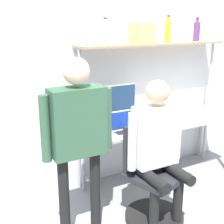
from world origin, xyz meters
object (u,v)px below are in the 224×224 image
object	(u,v)px
bottle_clear	(105,33)
cell_phone	(148,129)
person_standing	(78,129)
office_chair	(152,191)
laptop	(123,126)
person_seated	(158,142)
monitor	(116,103)
storage_box	(142,33)
bottle_purple	(197,31)
bottle_amber	(168,31)

from	to	relation	value
bottle_clear	cell_phone	bearing A→B (deg)	-46.89
person_standing	office_chair	bearing A→B (deg)	-6.74
laptop	person_seated	distance (m)	0.57
monitor	person_standing	world-z (taller)	person_standing
laptop	storage_box	world-z (taller)	storage_box
laptop	person_standing	distance (m)	0.84
bottle_purple	storage_box	distance (m)	0.78
person_seated	bottle_clear	size ratio (longest dim) A/B	5.00
office_chair	storage_box	distance (m)	1.66
monitor	storage_box	world-z (taller)	storage_box
monitor	office_chair	bearing A→B (deg)	-92.06
person_seated	person_standing	world-z (taller)	person_standing
person_seated	storage_box	bearing A→B (deg)	66.98
monitor	bottle_purple	world-z (taller)	bottle_purple
monitor	bottle_amber	bearing A→B (deg)	1.96
cell_phone	person_standing	distance (m)	1.04
bottle_amber	bottle_clear	world-z (taller)	bottle_amber
office_chair	storage_box	xyz separation A→B (m)	(0.37, 0.79, 1.42)
bottle_amber	storage_box	bearing A→B (deg)	-180.00
person_standing	cell_phone	bearing A→B (deg)	20.69
storage_box	person_standing	bearing A→B (deg)	-146.46
laptop	office_chair	size ratio (longest dim) A/B	0.30
monitor	laptop	distance (m)	0.31
bottle_amber	cell_phone	bearing A→B (deg)	-143.37
cell_phone	storage_box	distance (m)	1.04
cell_phone	bottle_purple	xyz separation A→B (m)	(0.90, 0.35, 0.98)
person_seated	bottle_clear	world-z (taller)	bottle_clear
bottle_amber	storage_box	distance (m)	0.35
person_standing	bottle_clear	size ratio (longest dim) A/B	5.82
monitor	storage_box	bearing A→B (deg)	3.97
person_standing	laptop	bearing A→B (deg)	32.86
cell_phone	bottle_clear	xyz separation A→B (m)	(-0.33, 0.35, 0.98)
bottle_amber	bottle_purple	size ratio (longest dim) A/B	1.08
bottle_clear	bottle_purple	world-z (taller)	bottle_purple
person_standing	storage_box	world-z (taller)	storage_box
cell_phone	bottle_clear	world-z (taller)	bottle_clear
bottle_purple	person_seated	bearing A→B (deg)	-143.70
bottle_clear	storage_box	xyz separation A→B (m)	(0.45, 0.00, -0.01)
person_seated	bottle_clear	bearing A→B (deg)	96.47
person_seated	laptop	bearing A→B (deg)	92.35
bottle_clear	person_seated	bearing A→B (deg)	-83.53
laptop	person_standing	size ratio (longest dim) A/B	0.18
bottle_clear	monitor	bearing A→B (deg)	-12.11
cell_phone	bottle_amber	xyz separation A→B (m)	(0.47, 0.35, 0.99)
office_chair	bottle_clear	bearing A→B (deg)	95.96
office_chair	bottle_clear	world-z (taller)	bottle_clear
person_standing	bottle_purple	distance (m)	2.09
office_chair	person_standing	bearing A→B (deg)	173.26
person_standing	storage_box	distance (m)	1.45
monitor	laptop	bearing A→B (deg)	-99.18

